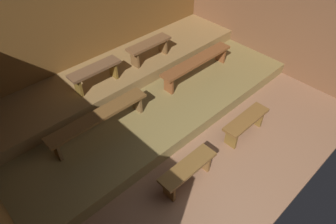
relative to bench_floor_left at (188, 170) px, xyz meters
name	(u,v)px	position (x,y,z in m)	size (l,w,h in m)	color
ground	(168,121)	(0.76, 1.26, -0.36)	(6.97, 5.24, 0.08)	#8D6245
wall_back	(94,21)	(0.76, 3.51, 0.98)	(6.97, 0.06, 2.58)	brown
wall_right	(269,11)	(3.88, 1.26, 0.98)	(0.06, 5.24, 2.58)	brown
platform_lower	(143,97)	(0.76, 2.01, -0.19)	(6.17, 2.92, 0.25)	olive
platform_middle	(119,71)	(0.76, 2.81, 0.06)	(6.17, 1.34, 0.25)	olive
bench_floor_left	(188,170)	(0.00, 0.00, 0.00)	(1.03, 0.30, 0.41)	brown
bench_floor_right	(246,122)	(1.53, 0.00, 0.00)	(1.03, 0.30, 0.41)	brown
bench_lower_left	(99,118)	(-0.48, 1.67, 0.28)	(1.90, 0.30, 0.41)	brown
bench_lower_right	(197,62)	(2.01, 1.67, 0.28)	(1.90, 0.30, 0.41)	brown
bench_middle_left	(95,72)	(0.08, 2.57, 0.50)	(1.05, 0.30, 0.41)	brown
bench_middle_right	(149,47)	(1.45, 2.57, 0.50)	(1.05, 0.30, 0.41)	brown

